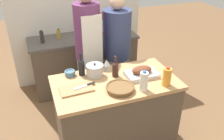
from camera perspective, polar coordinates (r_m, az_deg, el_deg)
name	(u,v)px	position (r m, az deg, el deg)	size (l,w,h in m)	color
kitchen_island	(115,114)	(2.81, 0.78, -10.60)	(1.34, 0.73, 0.91)	brown
back_counter	(85,62)	(4.00, -6.63, 1.97)	(1.70, 0.60, 0.89)	brown
back_wall	(76,7)	(4.03, -8.57, 14.69)	(2.20, 0.10, 2.55)	silver
roasting_pan	(142,73)	(2.63, 7.19, -0.66)	(0.35, 0.23, 0.12)	#BCBCC1
wicker_basket	(120,88)	(2.38, 1.96, -4.34)	(0.29, 0.29, 0.05)	brown
cutting_board	(76,89)	(2.43, -8.56, -4.58)	(0.35, 0.21, 0.02)	#AD7F51
stock_pot	(95,70)	(2.63, -4.14, -0.08)	(0.19, 0.19, 0.15)	#B7B7BC
mixing_bowl	(70,73)	(2.67, -10.08, -0.69)	(0.12, 0.12, 0.06)	slate
juice_jug	(167,77)	(2.50, 13.06, -1.63)	(0.09, 0.09, 0.21)	orange
milk_jug	(144,81)	(2.37, 7.68, -2.70)	(0.08, 0.08, 0.22)	white
wine_bottle_green	(81,66)	(2.64, -7.37, 0.89)	(0.07, 0.07, 0.27)	black
wine_bottle_dark	(115,68)	(2.59, 0.81, 0.37)	(0.07, 0.07, 0.25)	#381E19
wine_glass_left	(107,63)	(2.72, -1.28, 1.71)	(0.08, 0.08, 0.13)	silver
knife_chef	(85,86)	(2.45, -6.47, -3.75)	(0.25, 0.09, 0.01)	#B7B7BC
stand_mixer	(105,25)	(3.86, -1.74, 10.66)	(0.18, 0.14, 0.35)	#B22323
condiment_bottle_tall	(42,37)	(3.67, -16.50, 7.61)	(0.06, 0.06, 0.20)	#332D28
condiment_bottle_short	(59,34)	(3.80, -12.74, 8.46)	(0.06, 0.06, 0.16)	#B28E2D
person_cook_aproned	(88,48)	(3.12, -5.71, 5.27)	(0.33, 0.35, 1.79)	beige
person_cook_guest	(117,49)	(3.31, 1.16, 5.03)	(0.38, 0.38, 1.65)	beige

